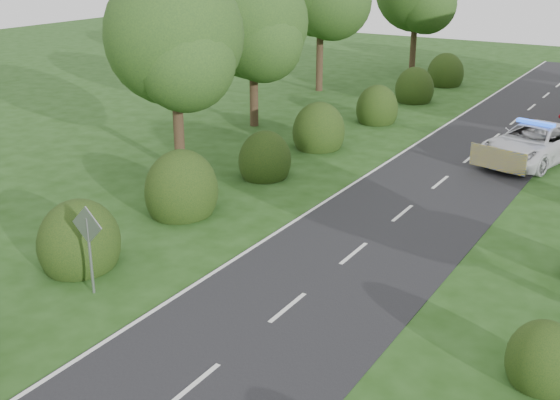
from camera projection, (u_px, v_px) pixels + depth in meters
The scene contains 8 objects.
ground at pixel (194, 385), 15.20m from camera, with size 120.00×120.00×0.00m, color #1D4011.
road at pixel (432, 190), 27.24m from camera, with size 6.00×70.00×0.02m, color black.
road_markings at pixel (372, 197), 26.35m from camera, with size 4.96×70.00×0.01m.
hedgerow_left at pixel (245, 167), 27.50m from camera, with size 2.75×50.41×3.00m.
tree_left_a at pixel (177, 42), 27.62m from camera, with size 5.74×5.60×8.38m.
tree_left_b at pixel (256, 28), 34.88m from camera, with size 5.74×5.60×8.07m.
road_sign at pixel (88, 237), 18.67m from camera, with size 1.06×0.08×2.53m.
police_van at pixel (533, 143), 30.48m from camera, with size 4.16×6.52×1.82m.
Camera 1 is at (8.27, -10.06, 9.01)m, focal length 45.00 mm.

